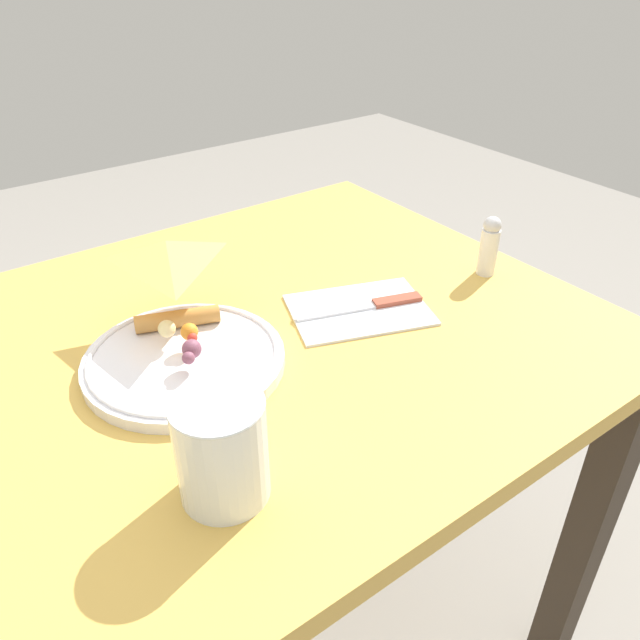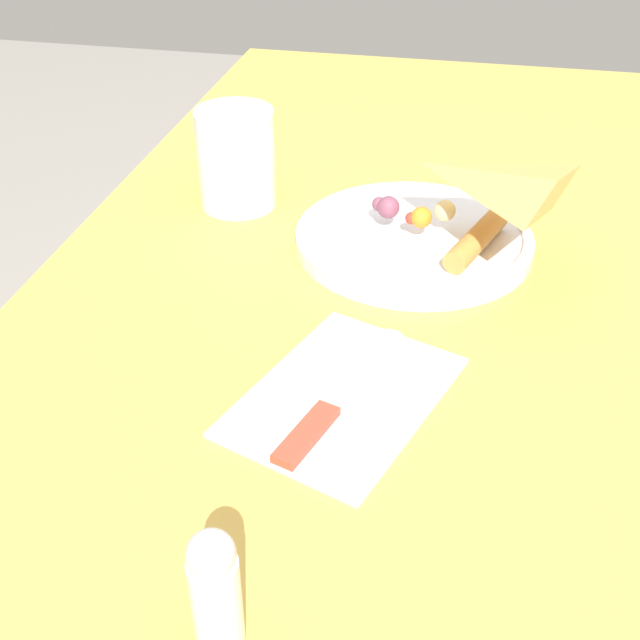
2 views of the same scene
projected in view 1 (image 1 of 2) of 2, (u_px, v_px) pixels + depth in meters
dining_table at (163, 435)px, 0.84m from camera, size 1.23×0.77×0.76m
plate_pizza at (184, 356)px, 0.78m from camera, size 0.25×0.25×0.06m
milk_glass at (222, 451)px, 0.59m from camera, size 0.09×0.09×0.11m
napkin_folded at (359, 310)px, 0.90m from camera, size 0.23×0.19×0.00m
butter_knife at (366, 306)px, 0.90m from camera, size 0.19×0.08×0.01m
salt_shaker at (489, 245)px, 0.97m from camera, size 0.03×0.03×0.10m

